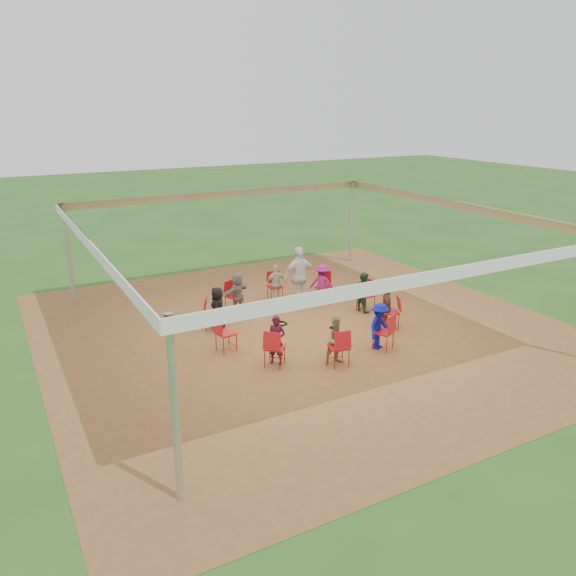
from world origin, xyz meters
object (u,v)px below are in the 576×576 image
chair_1 (323,286)px  person_seated_8 (387,307)px  person_seated_4 (218,308)px  person_seated_6 (337,340)px  chair_2 (275,287)px  chair_3 (234,296)px  chair_0 (366,295)px  chair_6 (275,348)px  chair_5 (226,334)px  laptop (359,294)px  person_seated_1 (322,283)px  chair_8 (383,332)px  person_seated_3 (237,292)px  person_seated_2 (276,284)px  person_seated_7 (379,326)px  chair_4 (213,313)px  chair_9 (391,312)px  person_seated_5 (276,340)px  chair_7 (339,347)px  standing_person (299,276)px  cable_coil (281,323)px  person_seated_0 (363,292)px

chair_1 → person_seated_8: size_ratio=0.78×
person_seated_4 → person_seated_6: size_ratio=1.00×
chair_2 → chair_3: (-1.43, -0.22, 0.00)m
chair_0 → chair_6: size_ratio=1.00×
chair_5 → person_seated_6: size_ratio=0.78×
person_seated_8 → laptop: person_seated_8 is taller
chair_0 → person_seated_1: (-0.73, 1.21, 0.14)m
person_seated_1 → chair_5: bearing=71.5°
chair_8 → laptop: bearing=41.0°
person_seated_4 → person_seated_3: bearing=162.0°
person_seated_1 → person_seated_3: same height
person_seated_8 → chair_5: bearing=108.5°
chair_1 → person_seated_2: 1.42m
person_seated_2 → person_seated_7: size_ratio=1.00×
chair_6 → chair_4: bearing=144.0°
person_seated_3 → person_seated_8: (2.97, -3.01, 0.00)m
chair_1 → chair_9: 2.76m
chair_8 → person_seated_7: bearing=90.0°
chair_0 → chair_4: bearing=72.0°
chair_2 → person_seated_5: bearing=72.5°
person_seated_1 → person_seated_5: same height
chair_2 → chair_7: bearing=90.0°
chair_9 → laptop: size_ratio=2.53×
chair_6 → chair_8: same height
person_seated_5 → standing_person: standing_person is taller
standing_person → cable_coil: bearing=44.9°
chair_2 → person_seated_7: (0.61, -4.30, 0.14)m
person_seated_5 → laptop: (3.62, 1.87, -0.03)m
chair_3 → person_seated_6: (0.68, -4.29, 0.14)m
person_seated_2 → standing_person: 0.79m
chair_4 → cable_coil: size_ratio=2.34×
chair_3 → chair_7: same height
chair_1 → chair_7: (-2.05, -3.96, 0.00)m
chair_6 → chair_1: bearing=90.0°
chair_1 → chair_2: (-1.29, 0.67, 0.00)m
person_seated_8 → chair_0: bearing=13.4°
standing_person → person_seated_8: bearing=115.4°
chair_0 → laptop: (-0.28, -0.04, 0.11)m
chair_5 → standing_person: size_ratio=0.51×
person_seated_6 → laptop: size_ratio=3.26×
chair_2 → person_seated_8: (1.59, -3.34, 0.14)m
chair_0 → person_seated_2: person_seated_2 is taller
person_seated_2 → chair_1: bearing=166.6°
chair_4 → chair_9: 4.69m
person_seated_0 → person_seated_2: same height
chair_9 → standing_person: standing_person is taller
person_seated_2 → chair_8: bearing=108.5°
chair_2 → person_seated_7: bearing=107.5°
chair_4 → chair_9: size_ratio=1.00×
person_seated_8 → cable_coil: (-2.33, 1.56, -0.56)m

